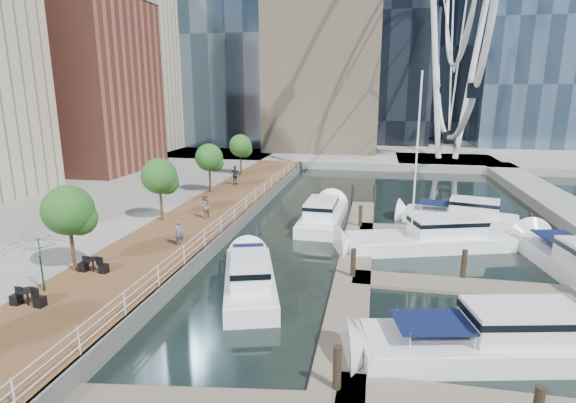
% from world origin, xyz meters
% --- Properties ---
extents(ground, '(520.00, 520.00, 0.00)m').
position_xyz_m(ground, '(0.00, 0.00, 0.00)').
color(ground, black).
rests_on(ground, ground).
extents(boardwalk, '(6.00, 60.00, 1.00)m').
position_xyz_m(boardwalk, '(-9.00, 15.00, 0.50)').
color(boardwalk, brown).
rests_on(boardwalk, ground).
extents(seawall, '(0.25, 60.00, 1.00)m').
position_xyz_m(seawall, '(-6.00, 15.00, 0.50)').
color(seawall, '#595954').
rests_on(seawall, ground).
extents(land_far, '(200.00, 114.00, 1.00)m').
position_xyz_m(land_far, '(0.00, 102.00, 0.50)').
color(land_far, gray).
rests_on(land_far, ground).
extents(pier, '(14.00, 12.00, 1.00)m').
position_xyz_m(pier, '(14.00, 52.00, 0.50)').
color(pier, gray).
rests_on(pier, ground).
extents(railing, '(0.10, 60.00, 1.05)m').
position_xyz_m(railing, '(-6.10, 15.00, 1.52)').
color(railing, white).
rests_on(railing, boardwalk).
extents(floating_docks, '(16.00, 34.00, 2.60)m').
position_xyz_m(floating_docks, '(7.97, 9.98, 0.49)').
color(floating_docks, '#6D6051').
rests_on(floating_docks, ground).
extents(midrise_condos, '(19.00, 67.00, 28.00)m').
position_xyz_m(midrise_condos, '(-33.57, 26.82, 13.42)').
color(midrise_condos, '#BCAD8E').
rests_on(midrise_condos, ground).
extents(street_trees, '(2.60, 42.60, 4.60)m').
position_xyz_m(street_trees, '(-11.40, 14.00, 4.29)').
color(street_trees, '#3F2B1C').
rests_on(street_trees, ground).
extents(yacht_foreground, '(11.51, 5.30, 2.15)m').
position_xyz_m(yacht_foreground, '(8.66, 1.35, 0.00)').
color(yacht_foreground, silver).
rests_on(yacht_foreground, ground).
extents(pedestrian_near, '(0.67, 0.63, 1.55)m').
position_xyz_m(pedestrian_near, '(-7.70, 8.94, 1.77)').
color(pedestrian_near, '#504F6A').
rests_on(pedestrian_near, boardwalk).
extents(pedestrian_mid, '(0.95, 1.08, 1.87)m').
position_xyz_m(pedestrian_mid, '(-8.46, 15.01, 1.93)').
color(pedestrian_mid, '#816159').
rests_on(pedestrian_mid, boardwalk).
extents(pedestrian_far, '(1.25, 0.77, 1.98)m').
position_xyz_m(pedestrian_far, '(-10.09, 27.74, 1.99)').
color(pedestrian_far, '#353A42').
rests_on(pedestrian_far, boardwalk).
extents(moored_yachts, '(22.79, 34.16, 11.50)m').
position_xyz_m(moored_yachts, '(7.54, 12.62, 0.00)').
color(moored_yachts, white).
rests_on(moored_yachts, ground).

